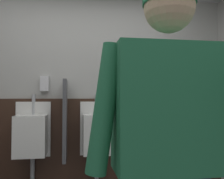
# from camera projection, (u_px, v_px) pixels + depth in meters

# --- Properties ---
(wall_back) EXTENTS (4.32, 0.12, 2.50)m
(wall_back) POSITION_uv_depth(u_px,v_px,m) (81.00, 94.00, 3.09)
(wall_back) COLOR #B2B2AD
(wall_back) RESTS_ON ground_plane
(wainscot_band_back) EXTENTS (3.72, 0.03, 1.19)m
(wainscot_band_back) POSITION_uv_depth(u_px,v_px,m) (81.00, 147.00, 3.00)
(wainscot_band_back) COLOR #382319
(wainscot_band_back) RESTS_ON ground_plane
(urinal_left) EXTENTS (0.40, 0.34, 1.24)m
(urinal_left) POSITION_uv_depth(u_px,v_px,m) (31.00, 135.00, 2.77)
(urinal_left) COLOR white
(urinal_left) RESTS_ON ground_plane
(urinal_middle) EXTENTS (0.40, 0.34, 1.24)m
(urinal_middle) POSITION_uv_depth(u_px,v_px,m) (97.00, 133.00, 2.89)
(urinal_middle) COLOR white
(urinal_middle) RESTS_ON ground_plane
(privacy_divider_panel) EXTENTS (0.04, 0.40, 0.90)m
(privacy_divider_panel) POSITION_uv_depth(u_px,v_px,m) (65.00, 120.00, 2.77)
(privacy_divider_panel) COLOR #4C4C51
(person) EXTENTS (0.71, 0.60, 1.71)m
(person) POSITION_uv_depth(u_px,v_px,m) (171.00, 136.00, 1.07)
(person) COLOR #2D3342
(person) RESTS_ON ground_plane
(soap_dispenser) EXTENTS (0.10, 0.07, 0.18)m
(soap_dispenser) POSITION_uv_depth(u_px,v_px,m) (45.00, 84.00, 2.93)
(soap_dispenser) COLOR silver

